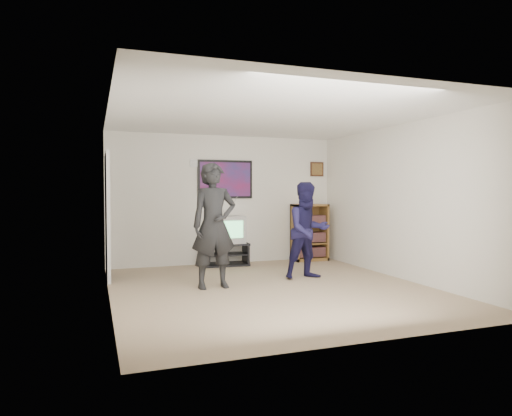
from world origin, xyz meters
TOP-DOWN VIEW (x-y plane):
  - room_shell at (0.00, 0.35)m, footprint 4.51×5.00m
  - media_stand at (-0.07, 2.23)m, footprint 0.89×0.53m
  - crt_television at (-0.04, 2.23)m, footprint 0.62×0.52m
  - bookshelf at (1.74, 2.28)m, footprint 0.70×0.40m
  - table_lamp at (1.67, 2.24)m, footprint 0.23×0.23m
  - person_tall at (-0.78, 0.35)m, footprint 0.70×0.48m
  - person_short at (0.84, 0.54)m, footprint 0.79×0.62m
  - controller_left at (-0.74, 0.52)m, footprint 0.05×0.11m
  - controller_right at (0.86, 0.80)m, footprint 0.06×0.11m
  - poster at (0.00, 2.48)m, footprint 1.10×0.03m
  - air_vent at (-0.55, 2.48)m, footprint 0.28×0.02m
  - small_picture at (2.00, 2.48)m, footprint 0.30×0.03m
  - doorway at (-2.23, 1.60)m, footprint 0.03×0.85m

SIDE VIEW (x-z plane):
  - media_stand at x=-0.07m, z-range 0.00..0.43m
  - bookshelf at x=1.74m, z-range 0.00..1.15m
  - crt_television at x=-0.04m, z-range 0.43..0.95m
  - person_short at x=0.84m, z-range 0.00..1.57m
  - person_tall at x=-0.78m, z-range 0.00..1.84m
  - doorway at x=-2.23m, z-range 0.00..2.00m
  - controller_right at x=0.86m, z-range 1.09..1.13m
  - room_shell at x=0.00m, z-range 0.00..2.50m
  - controller_left at x=-0.74m, z-range 1.27..1.30m
  - table_lamp at x=1.67m, z-range 1.15..1.51m
  - poster at x=0.00m, z-range 1.27..2.02m
  - small_picture at x=2.00m, z-range 1.73..2.03m
  - air_vent at x=-0.55m, z-range 1.88..2.02m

